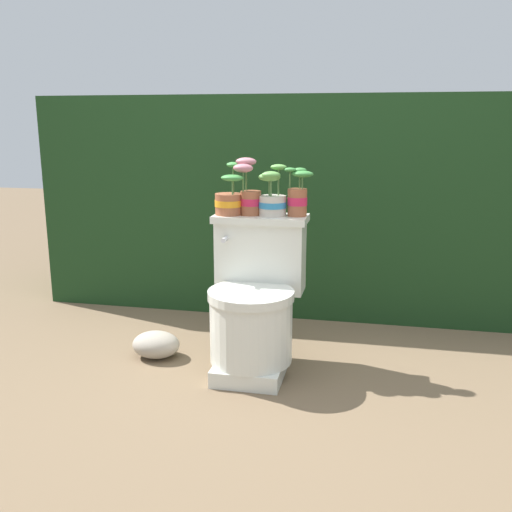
% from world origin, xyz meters
% --- Properties ---
extents(ground_plane, '(12.00, 12.00, 0.00)m').
position_xyz_m(ground_plane, '(0.00, 0.00, 0.00)').
color(ground_plane, brown).
extents(hedge_backdrop, '(2.93, 0.75, 1.18)m').
position_xyz_m(hedge_backdrop, '(0.00, 1.14, 0.59)').
color(hedge_backdrop, '#193819').
rests_on(hedge_backdrop, ground).
extents(toilet, '(0.40, 0.47, 0.65)m').
position_xyz_m(toilet, '(-0.09, 0.10, 0.29)').
color(toilet, silver).
rests_on(toilet, ground).
extents(potted_plant_left, '(0.14, 0.13, 0.22)m').
position_xyz_m(potted_plant_left, '(-0.23, 0.21, 0.72)').
color(potted_plant_left, '#9E5638').
rests_on(potted_plant_left, toilet).
extents(potted_plant_midleft, '(0.12, 0.10, 0.24)m').
position_xyz_m(potted_plant_midleft, '(-0.14, 0.23, 0.75)').
color(potted_plant_midleft, '#9E5638').
rests_on(potted_plant_midleft, toilet).
extents(potted_plant_middle, '(0.12, 0.12, 0.22)m').
position_xyz_m(potted_plant_middle, '(-0.04, 0.23, 0.73)').
color(potted_plant_middle, beige).
rests_on(potted_plant_middle, toilet).
extents(potted_plant_midright, '(0.12, 0.08, 0.21)m').
position_xyz_m(potted_plant_midright, '(0.07, 0.24, 0.74)').
color(potted_plant_midright, '#9E5638').
rests_on(potted_plant_midright, toilet).
extents(garden_stone, '(0.22, 0.17, 0.12)m').
position_xyz_m(garden_stone, '(-0.55, 0.12, 0.06)').
color(garden_stone, '#9E9384').
rests_on(garden_stone, ground).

